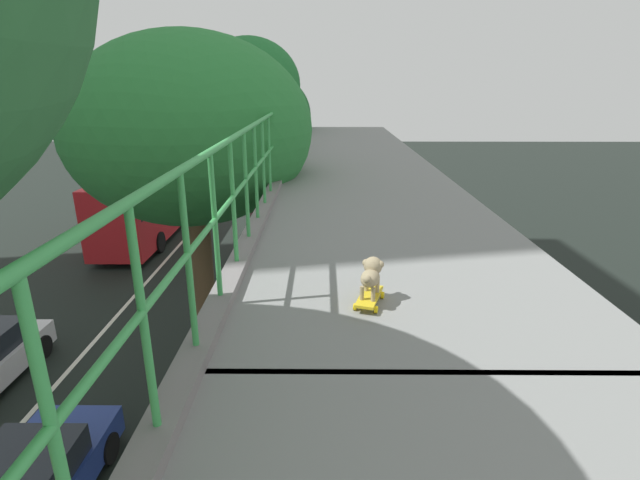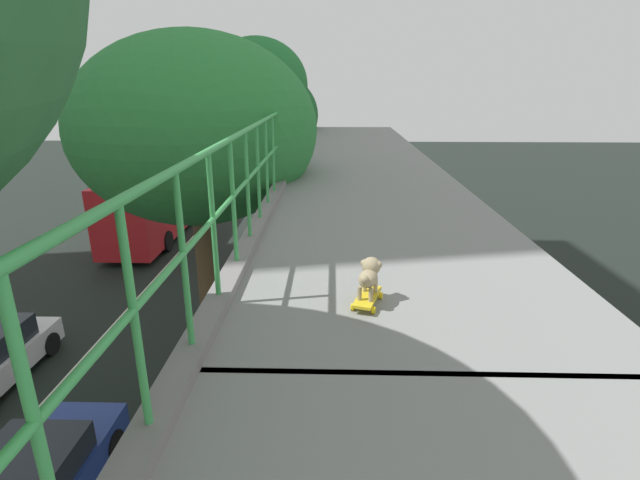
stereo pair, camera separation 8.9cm
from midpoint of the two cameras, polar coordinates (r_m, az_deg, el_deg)
overpass_deck at (r=3.25m, az=15.25°, el=-21.39°), size 3.39×35.27×0.52m
green_railing at (r=2.98m, az=-16.97°, el=-12.19°), size 0.20×33.51×1.32m
city_bus at (r=25.28m, az=-18.79°, el=4.93°), size 2.60×10.05×3.33m
roadside_tree_mid at (r=10.01m, az=-14.54°, el=12.57°), size 4.88×4.88×8.44m
roadside_tree_far at (r=19.15m, az=-7.43°, el=17.82°), size 3.86×3.86×9.10m
roadside_tree_farthest at (r=19.67m, az=-6.83°, el=14.73°), size 4.46×4.46×8.00m
toy_skateboard at (r=4.03m, az=6.41°, el=-6.95°), size 0.30×0.47×0.08m
small_dog at (r=3.98m, az=6.66°, el=-4.08°), size 0.23×0.37×0.31m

